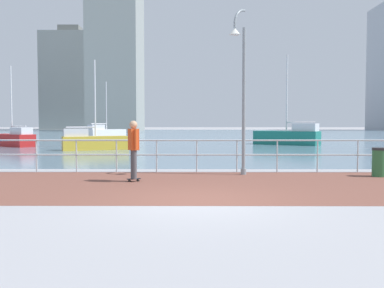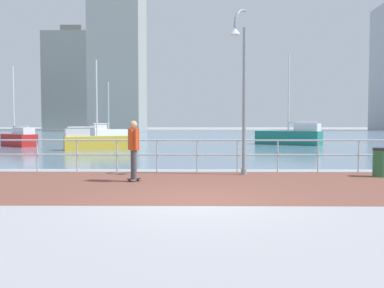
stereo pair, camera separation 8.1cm
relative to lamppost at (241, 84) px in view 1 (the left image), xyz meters
name	(u,v)px [view 1 (the left image)]	position (x,y,z in m)	size (l,w,h in m)	color
ground	(195,137)	(-1.45, 35.36, -3.01)	(220.00, 220.00, 0.00)	#9E9EA3
brick_paving	(197,185)	(-1.45, -2.22, -3.01)	(28.00, 5.89, 0.01)	brown
harbor_water	(195,135)	(-1.45, 45.72, -3.01)	(180.00, 88.00, 0.00)	slate
waterfront_railing	(197,150)	(-1.45, 0.72, -2.22)	(25.25, 0.06, 1.15)	#B2BCC1
lamppost	(241,84)	(0.00, 0.00, 0.00)	(0.63, 0.69, 5.45)	gray
skateboarder	(134,145)	(-3.32, -1.58, -1.93)	(0.41, 0.53, 1.79)	black
trash_bin	(379,162)	(4.40, -0.39, -2.54)	(0.46, 0.46, 0.93)	#2D6638
sailboat_navy	(105,133)	(-11.68, 33.67, -2.40)	(4.14, 4.28, 6.39)	white
sailboat_teal	(13,139)	(-14.81, 16.68, -2.45)	(4.12, 3.53, 5.86)	#B21E1E
sailboat_ivory	(289,136)	(5.89, 19.03, -2.34)	(5.08, 4.00, 7.06)	#197266
sailboat_white	(93,141)	(-7.98, 12.70, -2.47)	(4.24, 2.66, 5.70)	gold
tower_steel	(116,21)	(-17.93, 74.57, 20.09)	(10.13, 13.73, 47.87)	#939993
tower_glass	(71,81)	(-33.59, 94.95, 9.45)	(13.40, 10.07, 26.57)	#939993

